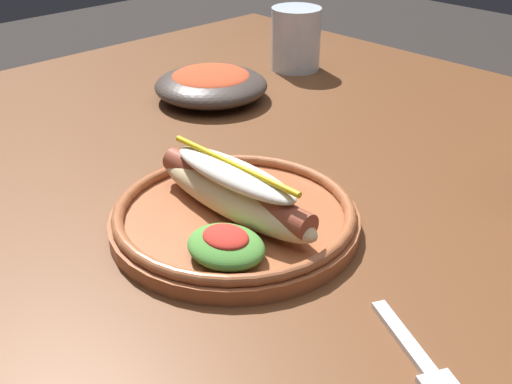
% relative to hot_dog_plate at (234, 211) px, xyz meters
% --- Properties ---
extents(dining_table, '(1.45, 1.05, 0.74)m').
position_rel_hot_dog_plate_xyz_m(dining_table, '(0.07, 0.13, -0.10)').
color(dining_table, brown).
rests_on(dining_table, ground_plane).
extents(hot_dog_plate, '(0.25, 0.25, 0.08)m').
position_rel_hot_dog_plate_xyz_m(hot_dog_plate, '(0.00, 0.00, 0.00)').
color(hot_dog_plate, '#9E5633').
rests_on(hot_dog_plate, dining_table).
extents(fork, '(0.12, 0.07, 0.00)m').
position_rel_hot_dog_plate_xyz_m(fork, '(0.24, -0.03, -0.02)').
color(fork, silver).
rests_on(fork, dining_table).
extents(water_cup, '(0.08, 0.08, 0.10)m').
position_rel_hot_dog_plate_xyz_m(water_cup, '(-0.31, 0.43, 0.03)').
color(water_cup, silver).
rests_on(water_cup, dining_table).
extents(side_bowl, '(0.17, 0.17, 0.05)m').
position_rel_hot_dog_plate_xyz_m(side_bowl, '(-0.30, 0.22, 0.00)').
color(side_bowl, '#423833').
rests_on(side_bowl, dining_table).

